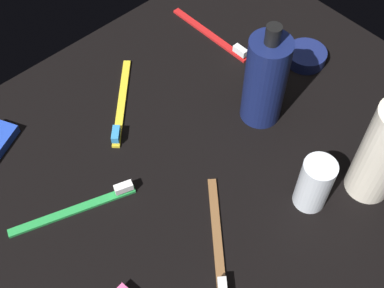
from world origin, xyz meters
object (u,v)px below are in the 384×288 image
toothbrush_yellow (121,105)px  toothbrush_red (214,36)px  toothbrush_brown (218,244)px  cream_tin_left (306,56)px  deodorant_stick (314,184)px  lotion_bottle (265,80)px  toothbrush_green (81,206)px  bodywash_bottle (384,152)px

toothbrush_yellow → toothbrush_red: (-22.11, -1.56, 0.00)cm
toothbrush_brown → cream_tin_left: same height
deodorant_stick → toothbrush_yellow: deodorant_stick is taller
lotion_bottle → toothbrush_red: (-6.57, -17.33, -7.16)cm
lotion_bottle → toothbrush_green: size_ratio=1.03×
bodywash_bottle → cream_tin_left: size_ratio=2.71×
cream_tin_left → toothbrush_red: bearing=-62.1°
bodywash_bottle → toothbrush_brown: bearing=-19.1°
toothbrush_green → deodorant_stick: bearing=140.1°
bodywash_bottle → toothbrush_brown: bodywash_bottle is taller
lotion_bottle → toothbrush_green: bearing=-9.4°
deodorant_stick → cream_tin_left: 27.68cm
toothbrush_yellow → cream_tin_left: bearing=156.4°
bodywash_bottle → toothbrush_red: (-5.00, -36.77, -7.89)cm
bodywash_bottle → cream_tin_left: bearing=-119.9°
bodywash_bottle → toothbrush_yellow: bearing=-64.1°
toothbrush_green → cream_tin_left: bearing=177.0°
bodywash_bottle → toothbrush_green: bearing=-37.1°
bodywash_bottle → toothbrush_green: 41.42cm
toothbrush_green → toothbrush_red: same height
deodorant_stick → toothbrush_brown: 15.22cm
lotion_bottle → toothbrush_red: bearing=-110.8°
toothbrush_brown → toothbrush_red: (-27.24, -29.05, 0.00)cm
bodywash_bottle → toothbrush_red: 37.94cm
toothbrush_green → toothbrush_yellow: size_ratio=1.26×
toothbrush_red → toothbrush_yellow: bearing=4.0°
deodorant_stick → toothbrush_brown: size_ratio=0.60×
bodywash_bottle → toothbrush_green: bodywash_bottle is taller
lotion_bottle → toothbrush_brown: bearing=29.6°
toothbrush_green → toothbrush_brown: (-10.17, 16.83, 0.00)cm
lotion_bottle → toothbrush_red: 19.87cm
toothbrush_brown → toothbrush_red: 39.83cm
bodywash_bottle → cream_tin_left: (-12.73, -22.16, -7.41)cm
lotion_bottle → toothbrush_brown: size_ratio=1.22×
bodywash_bottle → toothbrush_green: (32.42, -24.55, -7.89)cm
lotion_bottle → bodywash_bottle: size_ratio=0.97×
lotion_bottle → deodorant_stick: lotion_bottle is taller
toothbrush_yellow → toothbrush_red: 22.16cm
lotion_bottle → toothbrush_yellow: size_ratio=1.30×
toothbrush_red → bodywash_bottle: bearing=82.3°
deodorant_stick → cream_tin_left: size_ratio=1.27×
lotion_bottle → cream_tin_left: 16.01cm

